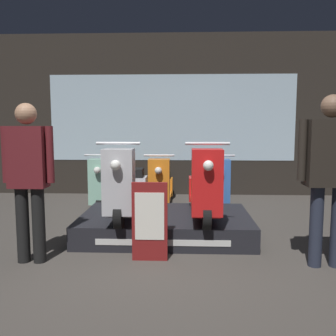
% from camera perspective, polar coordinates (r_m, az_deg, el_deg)
% --- Properties ---
extents(ground_plane, '(30.00, 30.00, 0.00)m').
position_cam_1_polar(ground_plane, '(3.87, -1.32, -14.83)').
color(ground_plane, '#423D38').
extents(shop_wall_back, '(8.87, 0.09, 3.20)m').
position_cam_1_polar(shop_wall_back, '(7.57, 0.60, 8.02)').
color(shop_wall_back, '#28231E').
rests_on(shop_wall_back, ground_plane).
extents(display_platform, '(2.14, 1.38, 0.28)m').
position_cam_1_polar(display_platform, '(4.85, -0.37, -8.65)').
color(display_platform, black).
rests_on(display_platform, ground_plane).
extents(scooter_display_left, '(0.47, 1.73, 0.95)m').
position_cam_1_polar(scooter_display_left, '(4.70, -6.31, -3.06)').
color(scooter_display_left, black).
rests_on(scooter_display_left, display_platform).
extents(scooter_display_right, '(0.47, 1.73, 0.95)m').
position_cam_1_polar(scooter_display_right, '(4.65, 5.50, -3.14)').
color(scooter_display_right, black).
rests_on(scooter_display_right, display_platform).
extents(scooter_backrow_0, '(0.47, 1.73, 0.95)m').
position_cam_1_polar(scooter_backrow_0, '(6.60, -9.19, -2.73)').
color(scooter_backrow_0, black).
rests_on(scooter_backrow_0, ground_plane).
extents(scooter_backrow_1, '(0.47, 1.73, 0.95)m').
position_cam_1_polar(scooter_backrow_1, '(6.48, -1.03, -2.82)').
color(scooter_backrow_1, black).
rests_on(scooter_backrow_1, ground_plane).
extents(scooter_backrow_2, '(0.47, 1.73, 0.95)m').
position_cam_1_polar(scooter_backrow_2, '(6.49, 7.27, -2.85)').
color(scooter_backrow_2, black).
rests_on(scooter_backrow_2, ground_plane).
extents(person_left_browsing, '(0.53, 0.21, 1.63)m').
position_cam_1_polar(person_left_browsing, '(4.03, -20.49, -0.64)').
color(person_left_browsing, black).
rests_on(person_left_browsing, ground_plane).
extents(person_right_browsing, '(0.62, 0.26, 1.70)m').
position_cam_1_polar(person_right_browsing, '(3.97, 23.43, 0.36)').
color(person_right_browsing, '#232838').
rests_on(person_right_browsing, ground_plane).
extents(price_sign_board, '(0.37, 0.04, 0.83)m').
position_cam_1_polar(price_sign_board, '(3.92, -2.81, -8.12)').
color(price_sign_board, maroon).
rests_on(price_sign_board, ground_plane).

